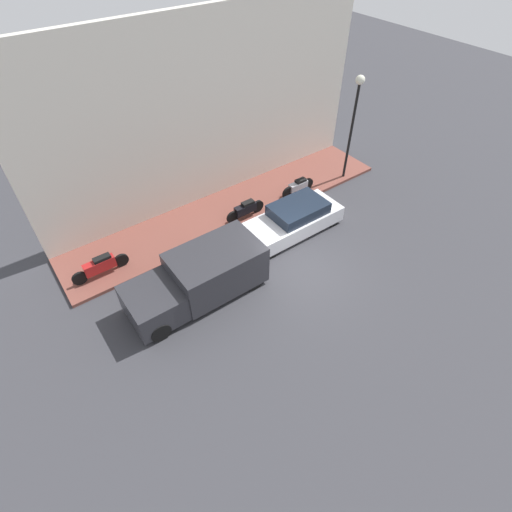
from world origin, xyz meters
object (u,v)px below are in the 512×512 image
scooter_silver (298,186)px  streetlamp (355,109)px  delivery_van (198,278)px  motorcycle_red (100,266)px  motorcycle_black (246,209)px  parked_car (295,219)px

scooter_silver → streetlamp: streetlamp is taller
delivery_van → streetlamp: bearing=-75.9°
delivery_van → scooter_silver: 7.24m
delivery_van → motorcycle_red: (2.90, 2.48, -0.31)m
motorcycle_red → motorcycle_black: bearing=-93.0°
motorcycle_black → parked_car: bearing=-145.5°
delivery_van → motorcycle_red: delivery_van is taller
delivery_van → scooter_silver: delivery_van is taller
parked_car → delivery_van: bearing=98.8°
motorcycle_black → streetlamp: size_ratio=0.39×
delivery_van → motorcycle_black: size_ratio=2.61×
delivery_van → motorcycle_black: bearing=-55.9°
motorcycle_black → motorcycle_red: motorcycle_red is taller
scooter_silver → motorcycle_black: 2.96m
parked_car → scooter_silver: bearing=-44.0°
streetlamp → motorcycle_black: bearing=88.2°
motorcycle_black → streetlamp: 6.49m
parked_car → scooter_silver: (1.79, -1.73, -0.08)m
motorcycle_black → streetlamp: streetlamp is taller
scooter_silver → streetlamp: (-0.18, -2.79, 3.01)m
parked_car → delivery_van: (-0.78, 5.03, 0.26)m
motorcycle_black → motorcycle_red: (0.33, 6.27, 0.02)m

